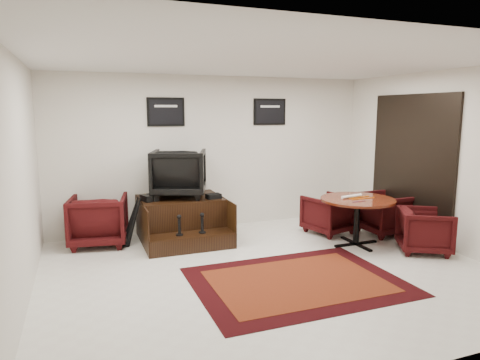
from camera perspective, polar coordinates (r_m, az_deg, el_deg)
name	(u,v)px	position (r m, az deg, el deg)	size (l,w,h in m)	color
ground	(271,271)	(6.01, 4.09, -11.98)	(6.00, 6.00, 0.00)	white
room_shell	(295,139)	(5.91, 7.40, 5.41)	(6.02, 5.02, 2.81)	silver
area_rug	(297,281)	(5.68, 7.63, -13.25)	(2.62, 1.97, 0.01)	black
shine_podium	(182,220)	(7.37, -7.75, -5.34)	(1.39, 1.43, 0.71)	black
shine_chair	(179,171)	(7.34, -8.15, 1.25)	(0.88, 0.82, 0.90)	black
shoes_pair	(149,198)	(7.14, -11.99, -2.34)	(0.29, 0.33, 0.10)	black
polish_kit	(214,196)	(7.19, -3.55, -2.16)	(0.23, 0.16, 0.08)	black
umbrella_black	(133,221)	(7.12, -14.04, -5.38)	(0.31, 0.11, 0.82)	black
umbrella_hooked	(131,220)	(7.29, -14.29, -5.16)	(0.30, 0.11, 0.79)	black
armchair_side	(99,218)	(7.35, -18.34, -4.79)	(0.87, 0.82, 0.90)	black
meeting_table	(357,204)	(7.16, 15.39, -3.13)	(1.18, 1.18, 0.77)	#411709
table_chair_back	(329,212)	(7.82, 11.72, -4.20)	(0.74, 0.69, 0.76)	black
table_chair_window	(385,211)	(8.03, 18.76, -3.96)	(0.79, 0.74, 0.81)	black
table_chair_corner	(425,228)	(7.23, 23.40, -5.95)	(0.72, 0.68, 0.74)	black
paper_roll	(352,196)	(7.17, 14.65, -2.12)	(0.05, 0.05, 0.42)	white
table_clutter	(361,198)	(7.15, 15.84, -2.36)	(0.57, 0.35, 0.01)	orange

